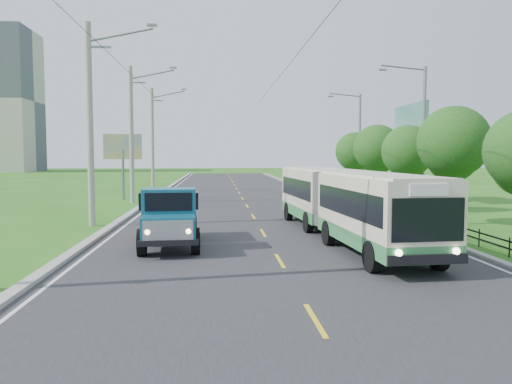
{
  "coord_description": "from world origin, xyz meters",
  "views": [
    {
      "loc": [
        -2.08,
        -16.29,
        3.54
      ],
      "look_at": [
        -0.35,
        5.69,
        1.9
      ],
      "focal_mm": 35.0,
      "sensor_mm": 36.0,
      "label": 1
    }
  ],
  "objects": [
    {
      "name": "tree_back",
      "position": [
        9.86,
        26.14,
        3.65
      ],
      "size": [
        3.3,
        3.36,
        5.5
      ],
      "color": "#382314",
      "rests_on": "ground"
    },
    {
      "name": "tree_fifth",
      "position": [
        9.86,
        20.14,
        3.85
      ],
      "size": [
        3.48,
        3.52,
        5.8
      ],
      "color": "#382314",
      "rests_on": "ground"
    },
    {
      "name": "streetlight_far",
      "position": [
        10.64,
        28.0,
        4.9
      ],
      "size": [
        3.02,
        0.2,
        9.07
      ],
      "color": "slate",
      "rests_on": "ground"
    },
    {
      "name": "streetlight_mid",
      "position": [
        10.64,
        14.0,
        4.9
      ],
      "size": [
        3.02,
        0.2,
        9.07
      ],
      "color": "slate",
      "rests_on": "ground"
    },
    {
      "name": "planter_far",
      "position": [
        8.6,
        22.0,
        0.29
      ],
      "size": [
        0.64,
        0.64,
        0.67
      ],
      "color": "silver",
      "rests_on": "ground"
    },
    {
      "name": "pole_near",
      "position": [
        -8.26,
        9.0,
        5.09
      ],
      "size": [
        3.51,
        0.32,
        10.0
      ],
      "color": "gray",
      "rests_on": "ground"
    },
    {
      "name": "billboard_left",
      "position": [
        -9.5,
        24.0,
        3.87
      ],
      "size": [
        3.0,
        0.2,
        5.2
      ],
      "color": "slate",
      "rests_on": "ground"
    },
    {
      "name": "road",
      "position": [
        0.0,
        20.0,
        0.01
      ],
      "size": [
        14.0,
        120.0,
        0.02
      ],
      "primitive_type": "cube",
      "color": "#28282B",
      "rests_on": "ground"
    },
    {
      "name": "pole_far",
      "position": [
        -8.26,
        33.0,
        5.09
      ],
      "size": [
        3.51,
        0.32,
        10.0
      ],
      "color": "gray",
      "rests_on": "ground"
    },
    {
      "name": "centre_dash",
      "position": [
        0.0,
        0.0,
        0.02
      ],
      "size": [
        0.12,
        2.2,
        0.0
      ],
      "primitive_type": "cube",
      "color": "yellow",
      "rests_on": "road"
    },
    {
      "name": "curb_left",
      "position": [
        -7.2,
        20.0,
        0.07
      ],
      "size": [
        0.4,
        120.0,
        0.15
      ],
      "primitive_type": "cube",
      "color": "#9E9E99",
      "rests_on": "ground"
    },
    {
      "name": "planter_mid",
      "position": [
        8.6,
        14.0,
        0.29
      ],
      "size": [
        0.64,
        0.64,
        0.67
      ],
      "color": "silver",
      "rests_on": "ground"
    },
    {
      "name": "ground",
      "position": [
        0.0,
        0.0,
        0.0
      ],
      "size": [
        240.0,
        240.0,
        0.0
      ],
      "primitive_type": "plane",
      "color": "#296117",
      "rests_on": "ground"
    },
    {
      "name": "curb_right",
      "position": [
        7.15,
        20.0,
        0.05
      ],
      "size": [
        0.3,
        120.0,
        0.1
      ],
      "primitive_type": "cube",
      "color": "#9E9E99",
      "rests_on": "ground"
    },
    {
      "name": "tree_third",
      "position": [
        9.86,
        8.14,
        3.99
      ],
      "size": [
        3.6,
        3.62,
        6.0
      ],
      "color": "#382314",
      "rests_on": "ground"
    },
    {
      "name": "edge_line_left",
      "position": [
        -6.65,
        20.0,
        0.02
      ],
      "size": [
        0.12,
        120.0,
        0.0
      ],
      "primitive_type": "cube",
      "color": "silver",
      "rests_on": "road"
    },
    {
      "name": "railing_right",
      "position": [
        8.0,
        14.0,
        0.3
      ],
      "size": [
        0.04,
        40.0,
        0.6
      ],
      "primitive_type": "cube",
      "color": "black",
      "rests_on": "ground"
    },
    {
      "name": "dump_truck",
      "position": [
        -3.92,
        3.15,
        1.3
      ],
      "size": [
        2.48,
        5.61,
        2.3
      ],
      "rotation": [
        0.0,
        0.0,
        0.07
      ],
      "color": "#125771",
      "rests_on": "ground"
    },
    {
      "name": "bus",
      "position": [
        3.24,
        4.17,
        1.69
      ],
      "size": [
        3.3,
        14.72,
        2.82
      ],
      "rotation": [
        0.0,
        0.0,
        0.07
      ],
      "color": "#338044",
      "rests_on": "ground"
    },
    {
      "name": "pole_mid",
      "position": [
        -8.26,
        21.0,
        5.09
      ],
      "size": [
        3.51,
        0.32,
        10.0
      ],
      "color": "gray",
      "rests_on": "ground"
    },
    {
      "name": "edge_line_right",
      "position": [
        6.65,
        20.0,
        0.02
      ],
      "size": [
        0.12,
        120.0,
        0.0
      ],
      "primitive_type": "cube",
      "color": "silver",
      "rests_on": "road"
    },
    {
      "name": "billboard_right",
      "position": [
        12.3,
        20.0,
        5.34
      ],
      "size": [
        0.24,
        6.0,
        7.3
      ],
      "color": "slate",
      "rests_on": "ground"
    },
    {
      "name": "planter_near",
      "position": [
        8.6,
        6.0,
        0.29
      ],
      "size": [
        0.64,
        0.64,
        0.67
      ],
      "color": "silver",
      "rests_on": "ground"
    },
    {
      "name": "tree_fourth",
      "position": [
        9.86,
        14.14,
        3.59
      ],
      "size": [
        3.24,
        3.31,
        5.4
      ],
      "color": "#382314",
      "rests_on": "ground"
    }
  ]
}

